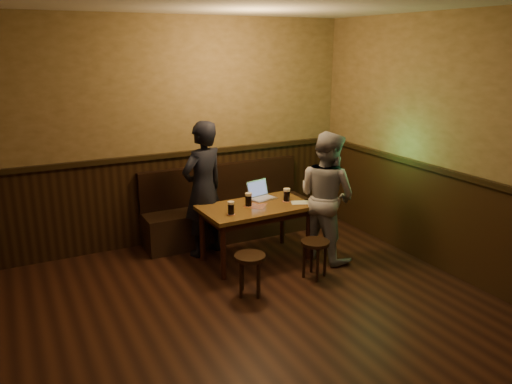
{
  "coord_description": "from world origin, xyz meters",
  "views": [
    {
      "loc": [
        -1.77,
        -2.95,
        2.44
      ],
      "look_at": [
        0.67,
        1.8,
        0.87
      ],
      "focal_mm": 35.0,
      "sensor_mm": 36.0,
      "label": 1
    }
  ],
  "objects_px": {
    "stool_left": "(250,263)",
    "pint_left": "(231,208)",
    "person_suit": "(203,189)",
    "person_grey": "(326,196)",
    "stool_right": "(315,248)",
    "bench": "(226,214)",
    "pint_right": "(287,195)",
    "pint_mid": "(248,200)",
    "pub_table": "(255,213)",
    "laptop": "(260,194)"
  },
  "relations": [
    {
      "from": "pint_mid",
      "to": "person_suit",
      "type": "distance_m",
      "value": 0.58
    },
    {
      "from": "pub_table",
      "to": "pint_right",
      "type": "height_order",
      "value": "pint_right"
    },
    {
      "from": "stool_right",
      "to": "bench",
      "type": "bearing_deg",
      "value": 103.05
    },
    {
      "from": "bench",
      "to": "pub_table",
      "type": "distance_m",
      "value": 0.88
    },
    {
      "from": "stool_left",
      "to": "laptop",
      "type": "relative_size",
      "value": 1.24
    },
    {
      "from": "person_suit",
      "to": "person_grey",
      "type": "height_order",
      "value": "person_suit"
    },
    {
      "from": "bench",
      "to": "person_grey",
      "type": "relative_size",
      "value": 1.45
    },
    {
      "from": "person_grey",
      "to": "pint_right",
      "type": "bearing_deg",
      "value": 34.48
    },
    {
      "from": "stool_right",
      "to": "pint_mid",
      "type": "xyz_separation_m",
      "value": [
        -0.44,
        0.73,
        0.41
      ]
    },
    {
      "from": "bench",
      "to": "laptop",
      "type": "distance_m",
      "value": 0.76
    },
    {
      "from": "stool_left",
      "to": "pint_mid",
      "type": "height_order",
      "value": "pint_mid"
    },
    {
      "from": "stool_right",
      "to": "laptop",
      "type": "distance_m",
      "value": 1.03
    },
    {
      "from": "pint_left",
      "to": "pint_mid",
      "type": "relative_size",
      "value": 0.94
    },
    {
      "from": "pub_table",
      "to": "pint_mid",
      "type": "height_order",
      "value": "pint_mid"
    },
    {
      "from": "stool_left",
      "to": "stool_right",
      "type": "distance_m",
      "value": 0.8
    },
    {
      "from": "bench",
      "to": "laptop",
      "type": "relative_size",
      "value": 6.34
    },
    {
      "from": "laptop",
      "to": "person_grey",
      "type": "relative_size",
      "value": 0.23
    },
    {
      "from": "stool_right",
      "to": "pint_left",
      "type": "distance_m",
      "value": 1.01
    },
    {
      "from": "stool_right",
      "to": "person_grey",
      "type": "distance_m",
      "value": 0.71
    },
    {
      "from": "bench",
      "to": "pint_left",
      "type": "relative_size",
      "value": 14.77
    },
    {
      "from": "stool_left",
      "to": "pint_left",
      "type": "height_order",
      "value": "pint_left"
    },
    {
      "from": "bench",
      "to": "pub_table",
      "type": "height_order",
      "value": "bench"
    },
    {
      "from": "stool_left",
      "to": "stool_right",
      "type": "relative_size",
      "value": 1.02
    },
    {
      "from": "pint_mid",
      "to": "person_suit",
      "type": "relative_size",
      "value": 0.1
    },
    {
      "from": "bench",
      "to": "pint_left",
      "type": "xyz_separation_m",
      "value": [
        -0.38,
        -0.99,
        0.43
      ]
    },
    {
      "from": "pint_right",
      "to": "pint_mid",
      "type": "bearing_deg",
      "value": 175.19
    },
    {
      "from": "bench",
      "to": "stool_left",
      "type": "height_order",
      "value": "bench"
    },
    {
      "from": "pub_table",
      "to": "stool_right",
      "type": "relative_size",
      "value": 3.03
    },
    {
      "from": "pint_left",
      "to": "laptop",
      "type": "bearing_deg",
      "value": 34.06
    },
    {
      "from": "stool_left",
      "to": "pint_right",
      "type": "relative_size",
      "value": 2.71
    },
    {
      "from": "person_suit",
      "to": "stool_left",
      "type": "bearing_deg",
      "value": 70.49
    },
    {
      "from": "stool_left",
      "to": "pint_mid",
      "type": "bearing_deg",
      "value": 64.48
    },
    {
      "from": "pub_table",
      "to": "pint_right",
      "type": "xyz_separation_m",
      "value": [
        0.41,
        -0.02,
        0.17
      ]
    },
    {
      "from": "pint_right",
      "to": "bench",
      "type": "bearing_deg",
      "value": 115.26
    },
    {
      "from": "laptop",
      "to": "person_grey",
      "type": "height_order",
      "value": "person_grey"
    },
    {
      "from": "pint_mid",
      "to": "pint_right",
      "type": "bearing_deg",
      "value": -4.81
    },
    {
      "from": "laptop",
      "to": "stool_right",
      "type": "bearing_deg",
      "value": -92.51
    },
    {
      "from": "pint_mid",
      "to": "bench",
      "type": "bearing_deg",
      "value": 84.59
    },
    {
      "from": "pub_table",
      "to": "person_grey",
      "type": "relative_size",
      "value": 0.84
    },
    {
      "from": "pint_right",
      "to": "stool_right",
      "type": "bearing_deg",
      "value": -93.8
    },
    {
      "from": "stool_left",
      "to": "person_suit",
      "type": "bearing_deg",
      "value": 91.01
    },
    {
      "from": "pint_left",
      "to": "person_suit",
      "type": "xyz_separation_m",
      "value": [
        -0.09,
        0.6,
        0.07
      ]
    },
    {
      "from": "pint_mid",
      "to": "person_grey",
      "type": "xyz_separation_m",
      "value": [
        0.84,
        -0.33,
        0.01
      ]
    },
    {
      "from": "pint_mid",
      "to": "pint_right",
      "type": "height_order",
      "value": "same"
    },
    {
      "from": "pint_right",
      "to": "person_grey",
      "type": "distance_m",
      "value": 0.46
    },
    {
      "from": "stool_right",
      "to": "pint_left",
      "type": "relative_size",
      "value": 2.83
    },
    {
      "from": "stool_left",
      "to": "person_grey",
      "type": "height_order",
      "value": "person_grey"
    },
    {
      "from": "bench",
      "to": "pint_right",
      "type": "height_order",
      "value": "bench"
    },
    {
      "from": "bench",
      "to": "person_grey",
      "type": "bearing_deg",
      "value": -56.39
    },
    {
      "from": "person_grey",
      "to": "stool_right",
      "type": "bearing_deg",
      "value": 118.09
    }
  ]
}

